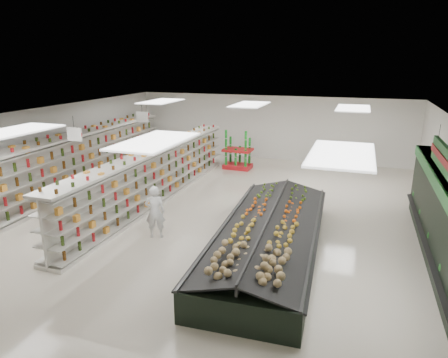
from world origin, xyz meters
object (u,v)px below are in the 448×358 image
(gondola_left, at_px, (68,168))
(shopper_background, at_px, (172,154))
(produce_island, at_px, (269,236))
(shopper_main, at_px, (155,212))
(gondola_center, at_px, (156,177))
(soda_endcap, at_px, (238,151))

(gondola_left, bearing_deg, shopper_background, 61.66)
(produce_island, xyz_separation_m, shopper_main, (-3.28, -0.10, 0.29))
(gondola_center, height_order, produce_island, gondola_center)
(gondola_left, xyz_separation_m, shopper_background, (2.20, 4.28, -0.27))
(soda_endcap, bearing_deg, gondola_left, -131.92)
(produce_island, bearing_deg, shopper_background, 132.24)
(produce_island, bearing_deg, shopper_main, -178.24)
(shopper_main, bearing_deg, soda_endcap, -111.08)
(gondola_center, relative_size, shopper_background, 7.35)
(produce_island, distance_m, soda_endcap, 8.55)
(soda_endcap, relative_size, shopper_main, 1.09)
(gondola_center, distance_m, shopper_background, 4.11)
(produce_island, bearing_deg, gondola_center, 149.94)
(soda_endcap, bearing_deg, shopper_background, -155.62)
(gondola_left, relative_size, produce_island, 1.80)
(shopper_main, bearing_deg, gondola_center, -83.67)
(gondola_left, height_order, soda_endcap, gondola_left)
(shopper_main, height_order, shopper_background, shopper_main)
(produce_island, xyz_separation_m, soda_endcap, (-3.26, 7.90, 0.34))
(soda_endcap, xyz_separation_m, shopper_main, (-0.02, -8.00, -0.04))
(shopper_main, distance_m, shopper_background, 7.28)
(gondola_center, bearing_deg, soda_endcap, 74.65)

